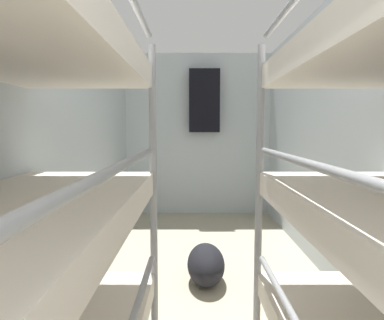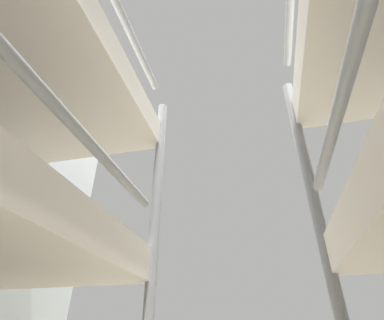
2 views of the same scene
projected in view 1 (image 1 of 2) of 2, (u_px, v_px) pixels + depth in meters
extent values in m
cube|color=silver|center=(44.00, 142.00, 2.34)|extent=(0.06, 5.62, 2.38)
cube|color=silver|center=(364.00, 142.00, 2.34)|extent=(0.06, 5.62, 2.38)
cube|color=silver|center=(197.00, 135.00, 5.11)|extent=(2.25, 0.06, 2.38)
cylinder|color=gray|center=(153.00, 194.00, 2.07)|extent=(0.04, 0.04, 1.77)
cube|color=silver|center=(8.00, 228.00, 1.13)|extent=(0.75, 1.92, 0.13)
cylinder|color=gray|center=(120.00, 166.00, 1.11)|extent=(0.03, 1.63, 0.03)
cylinder|color=gray|center=(258.00, 194.00, 2.07)|extent=(0.04, 0.04, 1.77)
cylinder|color=gray|center=(316.00, 166.00, 1.11)|extent=(0.03, 1.63, 0.03)
ellipsoid|color=black|center=(205.00, 264.00, 2.84)|extent=(0.31, 0.56, 0.31)
cube|color=black|center=(204.00, 101.00, 4.91)|extent=(0.44, 0.12, 0.90)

